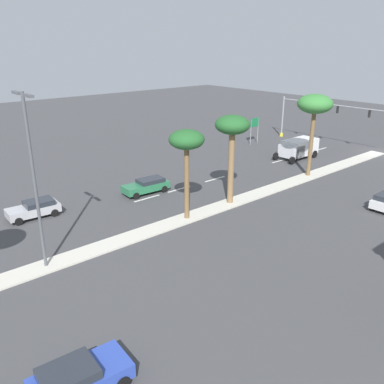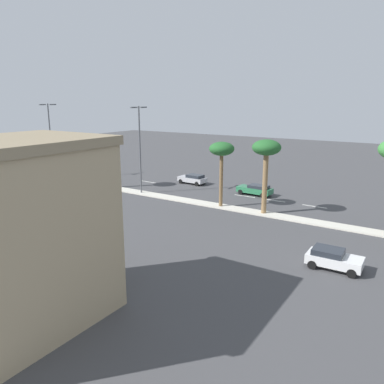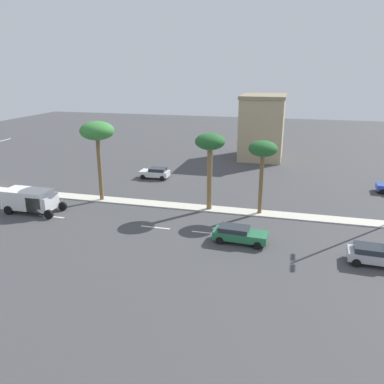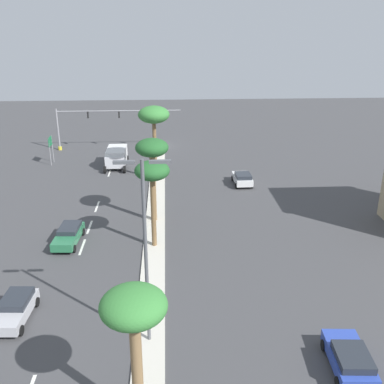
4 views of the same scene
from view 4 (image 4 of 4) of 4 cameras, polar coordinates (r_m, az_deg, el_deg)
The scene contains 19 objects.
ground_plane at distance 34.09m, azimuth -5.03°, elevation -10.09°, with size 160.00×160.00×0.00m, color #424244.
median_curb at distance 25.64m, azimuth -5.66°, elevation -22.09°, with size 1.80×94.27×0.12m, color beige.
lane_stripe_front at distance 64.73m, azimuth -9.63°, elevation 4.89°, with size 0.20×2.80×0.01m, color silver.
lane_stripe_leading at distance 56.36m, azimuth -10.52°, elevation 2.43°, with size 0.20×2.80×0.01m, color silver.
lane_stripe_trailing at distance 46.25m, azimuth -12.06°, elevation -1.84°, with size 0.20×2.80×0.01m, color silver.
lane_stripe_left at distance 41.85m, azimuth -12.99°, elevation -4.41°, with size 0.20×2.80×0.01m, color silver.
lane_stripe_near at distance 38.45m, azimuth -13.89°, elevation -6.85°, with size 0.20×2.80×0.01m, color silver.
traffic_signal_gantry at distance 66.57m, azimuth -12.59°, elevation 8.75°, with size 18.06×0.53×6.03m.
directional_road_sign at distance 61.22m, azimuth -17.68°, elevation 5.86°, with size 0.10×1.65×3.65m.
palm_tree_trailing at distance 51.54m, azimuth -4.92°, elevation 9.64°, with size 3.60×3.60×8.60m.
palm_tree_front at distance 39.94m, azimuth -5.15°, elevation 5.11°, with size 2.98×2.98×7.82m.
palm_tree_leading at distance 35.10m, azimuth -5.13°, elevation 2.33°, with size 2.79×2.79×7.30m.
palm_tree_near at distance 19.58m, azimuth -7.46°, elevation -15.13°, with size 2.91×2.91×7.07m.
street_lamp_outboard at distance 24.13m, azimuth -6.01°, elevation -6.40°, with size 2.90×0.24×11.00m.
sedan_silver_left at distance 30.82m, azimuth -21.74°, elevation -13.72°, with size 2.13×4.23×1.40m.
sedan_green_front at distance 39.12m, azimuth -15.53°, elevation -5.30°, with size 2.11×4.57×1.37m.
sedan_white_center at distance 51.44m, azimuth 6.48°, elevation 1.76°, with size 2.05×3.84×1.43m.
sedan_blue_far at distance 26.66m, azimuth 19.54°, elevation -19.44°, with size 2.30×4.17×1.40m.
box_truck at distance 58.27m, azimuth -9.67°, elevation 4.44°, with size 2.70×5.85×2.33m.
Camera 4 is at (-1.27, 65.90, 17.49)m, focal length 41.61 mm.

